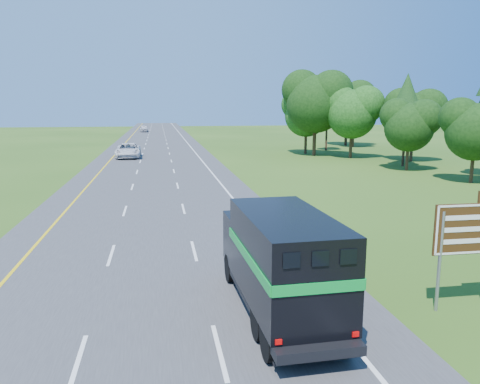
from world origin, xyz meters
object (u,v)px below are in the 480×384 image
(far_car, at_px, (144,129))
(exit_sign, at_px, (468,234))
(horse_truck, at_px, (280,260))
(white_suv, at_px, (128,150))

(far_car, relative_size, exit_sign, 1.29)
(horse_truck, xyz_separation_m, far_car, (-7.19, 110.18, -0.94))
(horse_truck, relative_size, far_car, 1.52)
(white_suv, xyz_separation_m, exit_sign, (13.45, -48.40, 1.58))
(white_suv, height_order, exit_sign, exit_sign)
(horse_truck, relative_size, white_suv, 1.16)
(white_suv, distance_m, exit_sign, 50.26)
(exit_sign, bearing_deg, horse_truck, 175.07)
(horse_truck, height_order, white_suv, horse_truck)
(far_car, bearing_deg, exit_sign, -86.79)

